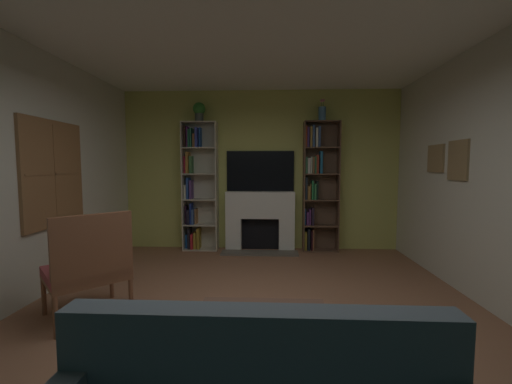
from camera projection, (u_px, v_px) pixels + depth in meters
name	position (u px, v px, depth m)	size (l,w,h in m)	color
ground_plane	(250.00, 334.00, 2.86)	(7.24, 7.24, 0.00)	#8E5E44
wall_back_accent	(260.00, 171.00, 5.78)	(4.97, 0.06, 2.81)	#BFC061
ceiling	(250.00, 0.00, 2.63)	(4.97, 6.16, 0.06)	white
fireplace	(260.00, 219.00, 5.69)	(1.30, 0.55, 1.04)	white
tv	(260.00, 171.00, 5.72)	(1.19, 0.06, 0.71)	black
bookshelf_left	(197.00, 188.00, 5.72)	(0.61, 0.29, 2.25)	beige
bookshelf_right	(316.00, 185.00, 5.62)	(0.61, 0.27, 2.25)	brown
potted_plant	(199.00, 111.00, 5.56)	(0.21, 0.21, 0.33)	#49524C
vase_with_flowers	(322.00, 113.00, 5.47)	(0.13, 0.13, 0.37)	teal
armchair	(88.00, 266.00, 3.11)	(0.94, 0.94, 1.05)	brown
coffee_table	(263.00, 321.00, 2.30)	(0.93, 0.50, 0.45)	brown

